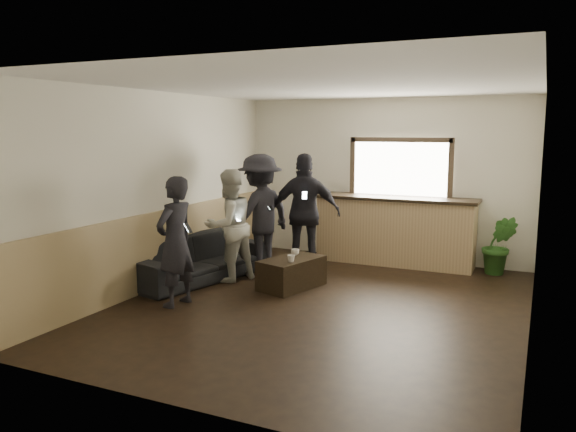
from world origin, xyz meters
The scene contains 12 objects.
ground centered at (0.00, 0.00, 0.00)m, with size 5.00×6.00×0.01m, color black.
room_shell centered at (-0.74, 0.00, 1.47)m, with size 5.01×6.01×2.80m.
bar_counter centered at (0.30, 2.70, 0.64)m, with size 2.70×0.68×2.13m.
sofa centered at (-2.15, 0.44, 0.33)m, with size 2.25×0.88×0.66m, color black.
coffee_table centered at (-0.68, 0.61, 0.22)m, with size 0.54×0.97×0.43m, color black.
cup_a centered at (-0.72, 0.82, 0.48)m, with size 0.12×0.12×0.09m, color silver.
cup_b centered at (-0.60, 0.41, 0.48)m, with size 0.11×0.11×0.10m, color silver.
potted_plant centered at (1.97, 2.65, 0.47)m, with size 0.52×0.42×0.94m, color #2D6623.
person_a centered at (-1.70, -0.76, 0.84)m, with size 0.50×0.65×1.68m.
person_b centered at (-1.70, 0.59, 0.84)m, with size 0.91×1.01×1.69m.
person_c centered at (-1.55, 1.32, 0.94)m, with size 1.04×1.37×1.88m.
person_d centered at (-0.88, 1.59, 0.95)m, with size 1.20×0.82×1.89m.
Camera 1 is at (2.54, -6.56, 2.25)m, focal length 35.00 mm.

